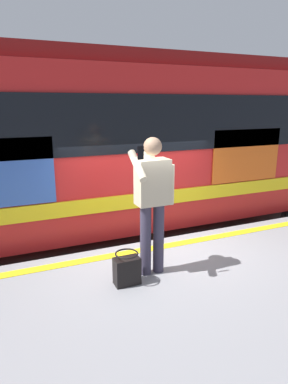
{
  "coord_description": "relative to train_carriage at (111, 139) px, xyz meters",
  "views": [
    {
      "loc": [
        2.01,
        4.56,
        3.1
      ],
      "look_at": [
        0.17,
        0.3,
        1.88
      ],
      "focal_mm": 31.43,
      "sensor_mm": 36.0,
      "label": 1
    }
  ],
  "objects": [
    {
      "name": "track_rail_near",
      "position": [
        0.05,
        0.71,
        -2.34
      ],
      "size": [
        21.86,
        0.08,
        0.16
      ],
      "primitive_type": "cube",
      "color": "slate",
      "rests_on": "ground"
    },
    {
      "name": "platform",
      "position": [
        0.05,
        4.03,
        -1.93
      ],
      "size": [
        16.82,
        4.33,
        0.98
      ],
      "primitive_type": "cube",
      "color": "gray",
      "rests_on": "ground"
    },
    {
      "name": "safety_line",
      "position": [
        0.05,
        2.16,
        -1.44
      ],
      "size": [
        16.48,
        0.16,
        0.01
      ],
      "primitive_type": "cube",
      "color": "yellow",
      "rests_on": "platform"
    },
    {
      "name": "train_carriage",
      "position": [
        0.0,
        0.0,
        0.0
      ],
      "size": [
        11.99,
        3.09,
        3.77
      ],
      "color": "red",
      "rests_on": "ground"
    },
    {
      "name": "passenger",
      "position": [
        0.39,
        2.81,
        -0.41
      ],
      "size": [
        0.57,
        0.55,
        1.74
      ],
      "color": "#383347",
      "rests_on": "platform"
    },
    {
      "name": "handbag",
      "position": [
        0.79,
        2.97,
        -1.26
      ],
      "size": [
        0.31,
        0.28,
        0.41
      ],
      "color": "black",
      "rests_on": "platform"
    },
    {
      "name": "ground_plane",
      "position": [
        0.05,
        1.86,
        -2.42
      ],
      "size": [
        25.23,
        25.23,
        0.0
      ],
      "primitive_type": "plane",
      "color": "#4C4742"
    },
    {
      "name": "track_rail_far",
      "position": [
        0.05,
        -0.72,
        -2.34
      ],
      "size": [
        21.86,
        0.08,
        0.16
      ],
      "primitive_type": "cube",
      "color": "slate",
      "rests_on": "ground"
    }
  ]
}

